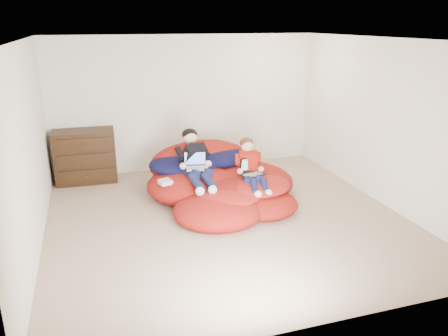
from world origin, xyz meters
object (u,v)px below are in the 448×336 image
at_px(dresser, 85,156).
at_px(older_boy, 195,158).
at_px(laptop_black, 251,170).
at_px(younger_boy, 251,165).
at_px(beanbag_pile, 221,183).
at_px(laptop_white, 196,164).

relative_size(dresser, older_boy, 0.90).
bearing_deg(laptop_black, younger_boy, 90.00).
xyz_separation_m(beanbag_pile, older_boy, (-0.41, 0.04, 0.44)).
bearing_deg(older_boy, younger_boy, -26.85).
xyz_separation_m(dresser, older_boy, (1.64, -1.41, 0.23)).
bearing_deg(younger_boy, older_boy, 153.15).
bearing_deg(dresser, younger_boy, -36.84).
bearing_deg(beanbag_pile, older_boy, 174.18).
bearing_deg(dresser, older_boy, -40.87).
xyz_separation_m(older_boy, laptop_white, (0.00, -0.09, -0.06)).
height_order(older_boy, laptop_white, older_boy).
height_order(beanbag_pile, younger_boy, younger_boy).
distance_m(dresser, older_boy, 2.17).
bearing_deg(laptop_white, older_boy, 90.00).
height_order(older_boy, younger_boy, older_boy).
relative_size(older_boy, younger_boy, 1.32).
bearing_deg(dresser, laptop_black, -37.01).
relative_size(older_boy, laptop_white, 3.25).
distance_m(beanbag_pile, older_boy, 0.60).
bearing_deg(dresser, beanbag_pile, -35.51).
xyz_separation_m(laptop_white, laptop_black, (0.78, -0.32, -0.07)).
height_order(dresser, younger_boy, younger_boy).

